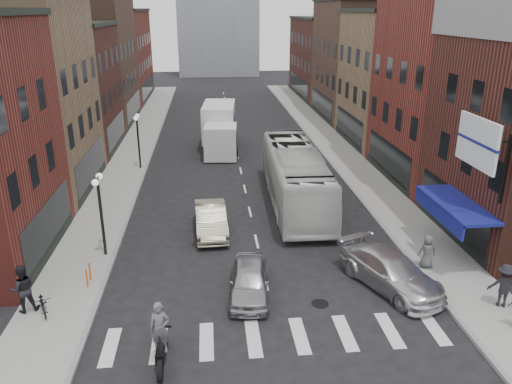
# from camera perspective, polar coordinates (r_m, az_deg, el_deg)

# --- Properties ---
(ground) EXTENTS (160.00, 160.00, 0.00)m
(ground) POSITION_cam_1_polar(r_m,az_deg,el_deg) (21.42, 1.40, -11.48)
(ground) COLOR black
(ground) RESTS_ON ground
(sidewalk_left) EXTENTS (3.00, 74.00, 0.15)m
(sidewalk_left) POSITION_cam_1_polar(r_m,az_deg,el_deg) (42.08, -13.89, 4.21)
(sidewalk_left) COLOR gray
(sidewalk_left) RESTS_ON ground
(sidewalk_right) EXTENTS (3.00, 74.00, 0.15)m
(sidewalk_right) POSITION_cam_1_polar(r_m,az_deg,el_deg) (42.99, 9.20, 4.88)
(sidewalk_right) COLOR gray
(sidewalk_right) RESTS_ON ground
(curb_left) EXTENTS (0.20, 74.00, 0.16)m
(curb_left) POSITION_cam_1_polar(r_m,az_deg,el_deg) (41.90, -11.85, 4.20)
(curb_left) COLOR gray
(curb_left) RESTS_ON ground
(curb_right) EXTENTS (0.20, 74.00, 0.16)m
(curb_right) POSITION_cam_1_polar(r_m,az_deg,el_deg) (42.66, 7.24, 4.75)
(curb_right) COLOR gray
(curb_right) RESTS_ON ground
(crosswalk_stripes) EXTENTS (12.00, 2.20, 0.01)m
(crosswalk_stripes) POSITION_cam_1_polar(r_m,az_deg,el_deg) (18.96, 2.53, -16.22)
(crosswalk_stripes) COLOR silver
(crosswalk_stripes) RESTS_ON ground
(bldg_left_mid_b) EXTENTS (10.30, 10.20, 10.30)m
(bldg_left_mid_b) POSITION_cam_1_polar(r_m,az_deg,el_deg) (44.39, -22.56, 10.81)
(bldg_left_mid_b) COLOR #482219
(bldg_left_mid_b) RESTS_ON ground
(bldg_left_far_a) EXTENTS (10.30, 12.20, 13.30)m
(bldg_left_far_a) POSITION_cam_1_polar(r_m,az_deg,el_deg) (54.78, -19.58, 14.28)
(bldg_left_far_a) COLOR #513628
(bldg_left_far_a) RESTS_ON ground
(bldg_left_far_b) EXTENTS (10.30, 16.20, 11.30)m
(bldg_left_far_b) POSITION_cam_1_polar(r_m,az_deg,el_deg) (68.51, -16.79, 14.70)
(bldg_left_far_b) COLOR maroon
(bldg_left_far_b) RESTS_ON ground
(bldg_right_mid_a) EXTENTS (10.30, 10.20, 14.30)m
(bldg_right_mid_a) POSITION_cam_1_polar(r_m,az_deg,el_deg) (36.67, 23.14, 12.22)
(bldg_right_mid_a) COLOR maroon
(bldg_right_mid_a) RESTS_ON ground
(bldg_right_mid_b) EXTENTS (10.30, 10.20, 11.30)m
(bldg_right_mid_b) POSITION_cam_1_polar(r_m,az_deg,el_deg) (45.84, 17.03, 12.34)
(bldg_right_mid_b) COLOR #886B4B
(bldg_right_mid_b) RESTS_ON ground
(bldg_right_far_a) EXTENTS (10.30, 12.20, 12.30)m
(bldg_right_far_a) POSITION_cam_1_polar(r_m,az_deg,el_deg) (56.06, 12.83, 14.51)
(bldg_right_far_a) COLOR #513628
(bldg_right_far_a) RESTS_ON ground
(bldg_right_far_b) EXTENTS (10.30, 16.20, 10.30)m
(bldg_right_far_b) POSITION_cam_1_polar(r_m,az_deg,el_deg) (69.54, 9.16, 14.93)
(bldg_right_far_b) COLOR #482219
(bldg_right_far_b) RESTS_ON ground
(awning_blue) EXTENTS (1.80, 5.00, 0.78)m
(awning_blue) POSITION_cam_1_polar(r_m,az_deg,el_deg) (24.97, 21.51, -1.47)
(awning_blue) COLOR navy
(awning_blue) RESTS_ON ground
(billboard_sign) EXTENTS (1.52, 3.00, 3.70)m
(billboard_sign) POSITION_cam_1_polar(r_m,az_deg,el_deg) (22.13, 24.13, 5.06)
(billboard_sign) COLOR black
(billboard_sign) RESTS_ON ground
(streetlamp_near) EXTENTS (0.32, 1.22, 4.11)m
(streetlamp_near) POSITION_cam_1_polar(r_m,az_deg,el_deg) (24.16, -17.43, -0.95)
(streetlamp_near) COLOR black
(streetlamp_near) RESTS_ON ground
(streetlamp_far) EXTENTS (0.32, 1.22, 4.11)m
(streetlamp_far) POSITION_cam_1_polar(r_m,az_deg,el_deg) (37.39, -13.38, 6.78)
(streetlamp_far) COLOR black
(streetlamp_far) RESTS_ON ground
(bike_rack) EXTENTS (0.08, 0.68, 0.80)m
(bike_rack) POSITION_cam_1_polar(r_m,az_deg,el_deg) (22.78, -18.60, -8.98)
(bike_rack) COLOR #D8590C
(bike_rack) RESTS_ON sidewalk_left
(box_truck) EXTENTS (3.04, 8.65, 3.69)m
(box_truck) POSITION_cam_1_polar(r_m,az_deg,el_deg) (42.21, -4.19, 7.25)
(box_truck) COLOR silver
(box_truck) RESTS_ON ground
(motorcycle_rider) EXTENTS (0.68, 2.36, 2.41)m
(motorcycle_rider) POSITION_cam_1_polar(r_m,az_deg,el_deg) (17.35, -10.85, -15.92)
(motorcycle_rider) COLOR black
(motorcycle_rider) RESTS_ON ground
(transit_bus) EXTENTS (3.26, 12.48, 3.45)m
(transit_bus) POSITION_cam_1_polar(r_m,az_deg,el_deg) (30.25, 4.51, 1.79)
(transit_bus) COLOR silver
(transit_bus) RESTS_ON ground
(sedan_left_near) EXTENTS (2.03, 4.20, 1.38)m
(sedan_left_near) POSITION_cam_1_polar(r_m,az_deg,el_deg) (20.94, -0.77, -10.07)
(sedan_left_near) COLOR #A4A4A9
(sedan_left_near) RESTS_ON ground
(sedan_left_far) EXTENTS (1.79, 4.64, 1.51)m
(sedan_left_far) POSITION_cam_1_polar(r_m,az_deg,el_deg) (26.57, -5.17, -3.15)
(sedan_left_far) COLOR beige
(sedan_left_far) RESTS_ON ground
(curb_car) EXTENTS (3.98, 5.60, 1.51)m
(curb_car) POSITION_cam_1_polar(r_m,az_deg,el_deg) (22.23, 15.18, -8.75)
(curb_car) COLOR silver
(curb_car) RESTS_ON ground
(parked_bicycle) EXTENTS (1.09, 1.60, 0.80)m
(parked_bicycle) POSITION_cam_1_polar(r_m,az_deg,el_deg) (21.40, -23.19, -11.62)
(parked_bicycle) COLOR black
(parked_bicycle) RESTS_ON sidewalk_left
(ped_left_solo) EXTENTS (1.09, 0.85, 1.96)m
(ped_left_solo) POSITION_cam_1_polar(r_m,az_deg,el_deg) (21.50, -25.11, -9.98)
(ped_left_solo) COLOR black
(ped_left_solo) RESTS_ON sidewalk_left
(ped_right_a) EXTENTS (1.30, 1.01, 1.81)m
(ped_right_a) POSITION_cam_1_polar(r_m,az_deg,el_deg) (22.15, 26.51, -9.54)
(ped_right_a) COLOR black
(ped_right_a) RESTS_ON sidewalk_right
(ped_right_c) EXTENTS (0.83, 0.61, 1.57)m
(ped_right_c) POSITION_cam_1_polar(r_m,az_deg,el_deg) (24.00, 18.98, -6.44)
(ped_right_c) COLOR #4F5256
(ped_right_c) RESTS_ON sidewalk_right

